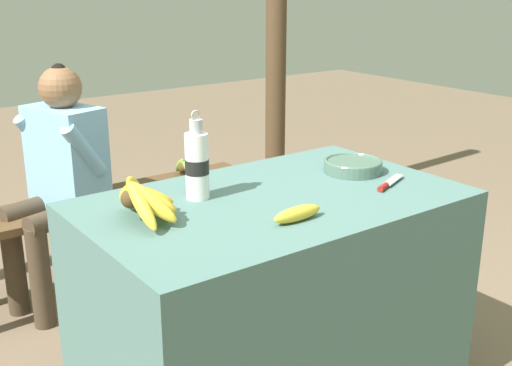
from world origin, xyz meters
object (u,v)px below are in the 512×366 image
at_px(seated_vendor, 58,170).
at_px(knife, 387,184).
at_px(banana_bunch_ripe, 143,197).
at_px(support_post_far, 276,15).
at_px(loose_banana_front, 297,214).
at_px(banana_bunch_green, 188,168).
at_px(serving_bowl, 353,165).
at_px(wooden_bench, 106,212).
at_px(water_bottle, 197,164).

bearing_deg(seated_vendor, knife, 100.65).
xyz_separation_m(banana_bunch_ripe, support_post_far, (1.65, 1.51, 0.38)).
height_order(banana_bunch_ripe, support_post_far, support_post_far).
height_order(banana_bunch_ripe, loose_banana_front, banana_bunch_ripe).
bearing_deg(support_post_far, banana_bunch_green, -155.72).
bearing_deg(support_post_far, banana_bunch_ripe, -137.66).
height_order(knife, seated_vendor, seated_vendor).
bearing_deg(serving_bowl, knife, -98.32).
relative_size(banana_bunch_ripe, loose_banana_front, 1.69).
bearing_deg(knife, support_post_far, 40.94).
xyz_separation_m(loose_banana_front, wooden_bench, (-0.01, 1.38, -0.41)).
relative_size(wooden_bench, seated_vendor, 1.43).
bearing_deg(wooden_bench, banana_bunch_green, 0.20).
bearing_deg(banana_bunch_ripe, knife, -14.60).
xyz_separation_m(knife, seated_vendor, (-0.66, 1.28, -0.14)).
relative_size(serving_bowl, banana_bunch_green, 0.77).
bearing_deg(wooden_bench, loose_banana_front, -89.77).
distance_m(banana_bunch_ripe, banana_bunch_green, 1.41).
height_order(water_bottle, wooden_bench, water_bottle).
bearing_deg(seated_vendor, serving_bowl, 105.63).
bearing_deg(serving_bowl, loose_banana_front, -151.75).
height_order(banana_bunch_ripe, seated_vendor, seated_vendor).
bearing_deg(serving_bowl, support_post_far, 61.10).
height_order(serving_bowl, wooden_bench, serving_bowl).
height_order(serving_bowl, loose_banana_front, serving_bowl).
bearing_deg(loose_banana_front, wooden_bench, 90.23).
bearing_deg(wooden_bench, seated_vendor, -168.03).
distance_m(water_bottle, banana_bunch_green, 1.25).
distance_m(loose_banana_front, support_post_far, 2.24).
relative_size(water_bottle, seated_vendor, 0.26).
height_order(seated_vendor, banana_bunch_green, seated_vendor).
height_order(knife, banana_bunch_green, knife).
distance_m(banana_bunch_ripe, loose_banana_front, 0.44).
distance_m(water_bottle, support_post_far, 2.06).
relative_size(water_bottle, support_post_far, 0.12).
bearing_deg(wooden_bench, banana_bunch_ripe, -107.03).
bearing_deg(seated_vendor, banana_bunch_green, 167.33).
xyz_separation_m(banana_bunch_ripe, water_bottle, (0.22, 0.07, 0.04)).
xyz_separation_m(water_bottle, loose_banana_front, (0.13, -0.34, -0.09)).
distance_m(serving_bowl, loose_banana_front, 0.53).
bearing_deg(support_post_far, seated_vendor, -164.18).
relative_size(banana_bunch_green, support_post_far, 0.11).
relative_size(seated_vendor, support_post_far, 0.45).
bearing_deg(banana_bunch_ripe, water_bottle, 17.60).
height_order(wooden_bench, seated_vendor, seated_vendor).
relative_size(banana_bunch_ripe, support_post_far, 0.12).
bearing_deg(serving_bowl, banana_bunch_green, 90.73).
distance_m(knife, wooden_bench, 1.45).
distance_m(wooden_bench, banana_bunch_green, 0.48).
bearing_deg(support_post_far, wooden_bench, -163.55).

